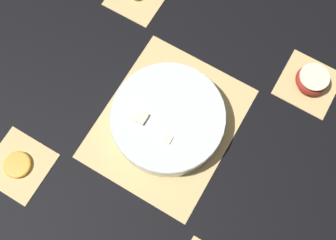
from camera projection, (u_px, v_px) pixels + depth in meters
ground_plane at (168, 124)px, 1.08m from camera, size 6.00×6.00×0.00m
bamboo_mat_center at (168, 123)px, 1.07m from camera, size 0.42×0.35×0.01m
coaster_mat_near_right at (19, 165)px, 1.04m from camera, size 0.16×0.16×0.01m
coaster_mat_far_left at (308, 84)px, 1.11m from camera, size 0.16×0.16×0.01m
fruit_salad_bowl at (168, 119)px, 1.04m from camera, size 0.30×0.30×0.08m
apple_half at (312, 80)px, 1.08m from camera, size 0.09×0.09×0.05m
orange_slice_whole at (17, 165)px, 1.03m from camera, size 0.07×0.07×0.01m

